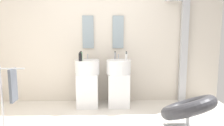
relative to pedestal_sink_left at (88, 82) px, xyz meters
The scene contains 14 objects.
rear_partition 0.95m from the pedestal_sink_left, 52.08° to the left, with size 4.80×0.10×2.60m, color beige.
pedestal_sink_left is the anchor object (origin of this frame).
pedestal_sink_right 0.60m from the pedestal_sink_left, ahead, with size 0.46×0.46×1.00m.
vanity_mirror_left 0.99m from the pedestal_sink_left, 90.00° to the left, with size 0.22×0.03×0.64m, color #8C9EA8.
vanity_mirror_right 1.16m from the pedestal_sink_left, 27.68° to the left, with size 0.22×0.03×0.64m, color #8C9EA8.
shower_column 2.02m from the pedestal_sink_left, ahead, with size 0.49×0.24×2.05m.
lounge_chair 1.94m from the pedestal_sink_left, 39.51° to the right, with size 1.10×1.10×0.65m.
towel_rack 1.40m from the pedestal_sink_left, 139.53° to the right, with size 0.37×0.22×0.95m.
soap_bottle_amber 0.50m from the pedestal_sink_left, 155.19° to the left, with size 0.05×0.05×0.13m.
soap_bottle_white 0.88m from the pedestal_sink_left, ahead, with size 0.04×0.04×0.14m.
soap_bottle_black 0.52m from the pedestal_sink_left, 135.29° to the right, with size 0.06×0.06×0.16m.
soap_bottle_grey 0.74m from the pedestal_sink_left, 14.80° to the left, with size 0.04×0.04×0.16m.
soap_bottle_green 0.52m from the pedestal_sink_left, 137.19° to the right, with size 0.05×0.05×0.18m.
soap_bottle_clear 0.90m from the pedestal_sink_left, ahead, with size 0.04×0.04×0.16m.
Camera 1 is at (0.05, -2.88, 1.46)m, focal length 35.51 mm.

